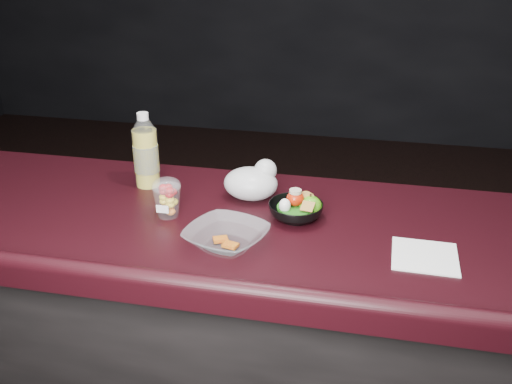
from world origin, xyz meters
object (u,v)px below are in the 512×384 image
(lemonade_bottle, at_px, (146,156))
(green_apple, at_px, (310,207))
(snack_bowl, at_px, (295,210))
(fruit_cup, at_px, (167,197))
(takeout_bowl, at_px, (226,237))

(lemonade_bottle, height_order, green_apple, lemonade_bottle)
(lemonade_bottle, relative_size, snack_bowl, 1.39)
(lemonade_bottle, bearing_deg, snack_bowl, -15.05)
(lemonade_bottle, distance_m, snack_bowl, 0.51)
(fruit_cup, height_order, snack_bowl, fruit_cup)
(fruit_cup, bearing_deg, green_apple, 11.41)
(fruit_cup, distance_m, takeout_bowl, 0.24)
(lemonade_bottle, relative_size, takeout_bowl, 0.93)
(green_apple, relative_size, snack_bowl, 0.41)
(takeout_bowl, bearing_deg, snack_bowl, 51.28)
(snack_bowl, bearing_deg, fruit_cup, -170.64)
(fruit_cup, height_order, takeout_bowl, fruit_cup)
(fruit_cup, bearing_deg, snack_bowl, 9.36)
(fruit_cup, xyz_separation_m, takeout_bowl, (0.21, -0.13, -0.03))
(green_apple, height_order, takeout_bowl, green_apple)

